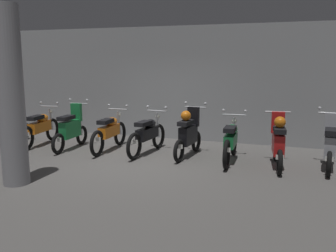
{
  "coord_description": "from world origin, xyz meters",
  "views": [
    {
      "loc": [
        3.38,
        -7.49,
        2.27
      ],
      "look_at": [
        0.58,
        0.71,
        0.75
      ],
      "focal_mm": 39.13,
      "sensor_mm": 36.0,
      "label": 1
    }
  ],
  "objects_px": {
    "motorbike_slot_8": "(330,145)",
    "support_pillar": "(11,97)",
    "motorbike_slot_3": "(110,132)",
    "motorbike_slot_4": "(148,134)",
    "motorbike_slot_2": "(71,129)",
    "motorbike_slot_6": "(231,140)",
    "motorbike_slot_0": "(7,125)",
    "motorbike_slot_5": "(189,133)",
    "motorbike_slot_7": "(278,142)",
    "motorbike_slot_1": "(40,127)"
  },
  "relations": [
    {
      "from": "motorbike_slot_3",
      "to": "motorbike_slot_8",
      "type": "relative_size",
      "value": 1.16
    },
    {
      "from": "motorbike_slot_7",
      "to": "support_pillar",
      "type": "height_order",
      "value": "support_pillar"
    },
    {
      "from": "motorbike_slot_2",
      "to": "support_pillar",
      "type": "xyz_separation_m",
      "value": [
        0.62,
        -2.77,
        1.11
      ]
    },
    {
      "from": "motorbike_slot_3",
      "to": "motorbike_slot_4",
      "type": "xyz_separation_m",
      "value": [
        1.05,
        0.02,
        0.0
      ]
    },
    {
      "from": "motorbike_slot_1",
      "to": "motorbike_slot_4",
      "type": "bearing_deg",
      "value": 1.49
    },
    {
      "from": "motorbike_slot_0",
      "to": "support_pillar",
      "type": "xyz_separation_m",
      "value": [
        2.7,
        -2.75,
        1.11
      ]
    },
    {
      "from": "motorbike_slot_4",
      "to": "motorbike_slot_5",
      "type": "relative_size",
      "value": 1.16
    },
    {
      "from": "motorbike_slot_7",
      "to": "motorbike_slot_8",
      "type": "height_order",
      "value": "motorbike_slot_8"
    },
    {
      "from": "motorbike_slot_3",
      "to": "motorbike_slot_6",
      "type": "height_order",
      "value": "same"
    },
    {
      "from": "motorbike_slot_2",
      "to": "motorbike_slot_6",
      "type": "relative_size",
      "value": 0.86
    },
    {
      "from": "motorbike_slot_0",
      "to": "motorbike_slot_4",
      "type": "relative_size",
      "value": 0.85
    },
    {
      "from": "motorbike_slot_5",
      "to": "support_pillar",
      "type": "height_order",
      "value": "support_pillar"
    },
    {
      "from": "motorbike_slot_1",
      "to": "motorbike_slot_8",
      "type": "distance_m",
      "value": 7.33
    },
    {
      "from": "motorbike_slot_3",
      "to": "support_pillar",
      "type": "height_order",
      "value": "support_pillar"
    },
    {
      "from": "motorbike_slot_2",
      "to": "motorbike_slot_3",
      "type": "bearing_deg",
      "value": 9.02
    },
    {
      "from": "motorbike_slot_5",
      "to": "motorbike_slot_1",
      "type": "bearing_deg",
      "value": -178.18
    },
    {
      "from": "motorbike_slot_7",
      "to": "support_pillar",
      "type": "distance_m",
      "value": 5.48
    },
    {
      "from": "motorbike_slot_0",
      "to": "motorbike_slot_6",
      "type": "relative_size",
      "value": 0.85
    },
    {
      "from": "motorbike_slot_1",
      "to": "motorbike_slot_7",
      "type": "relative_size",
      "value": 1.16
    },
    {
      "from": "motorbike_slot_6",
      "to": "motorbike_slot_5",
      "type": "bearing_deg",
      "value": 172.95
    },
    {
      "from": "motorbike_slot_2",
      "to": "motorbike_slot_7",
      "type": "distance_m",
      "value": 5.23
    },
    {
      "from": "motorbike_slot_3",
      "to": "motorbike_slot_8",
      "type": "distance_m",
      "value": 5.24
    },
    {
      "from": "motorbike_slot_0",
      "to": "motorbike_slot_5",
      "type": "relative_size",
      "value": 0.99
    },
    {
      "from": "motorbike_slot_3",
      "to": "motorbike_slot_4",
      "type": "height_order",
      "value": "same"
    },
    {
      "from": "motorbike_slot_0",
      "to": "motorbike_slot_8",
      "type": "bearing_deg",
      "value": 1.38
    },
    {
      "from": "motorbike_slot_7",
      "to": "support_pillar",
      "type": "bearing_deg",
      "value": -149.19
    },
    {
      "from": "motorbike_slot_0",
      "to": "motorbike_slot_3",
      "type": "distance_m",
      "value": 3.14
    },
    {
      "from": "motorbike_slot_3",
      "to": "motorbike_slot_7",
      "type": "distance_m",
      "value": 4.19
    },
    {
      "from": "support_pillar",
      "to": "motorbike_slot_6",
      "type": "bearing_deg",
      "value": 38.89
    },
    {
      "from": "support_pillar",
      "to": "motorbike_slot_7",
      "type": "bearing_deg",
      "value": 30.81
    },
    {
      "from": "motorbike_slot_5",
      "to": "motorbike_slot_7",
      "type": "distance_m",
      "value": 2.1
    },
    {
      "from": "motorbike_slot_1",
      "to": "motorbike_slot_4",
      "type": "distance_m",
      "value": 3.15
    },
    {
      "from": "motorbike_slot_4",
      "to": "motorbike_slot_6",
      "type": "height_order",
      "value": "same"
    },
    {
      "from": "motorbike_slot_7",
      "to": "motorbike_slot_4",
      "type": "bearing_deg",
      "value": 176.28
    },
    {
      "from": "motorbike_slot_2",
      "to": "motorbike_slot_5",
      "type": "bearing_deg",
      "value": 4.28
    },
    {
      "from": "motorbike_slot_3",
      "to": "motorbike_slot_4",
      "type": "distance_m",
      "value": 1.05
    },
    {
      "from": "motorbike_slot_5",
      "to": "motorbike_slot_7",
      "type": "bearing_deg",
      "value": -6.97
    },
    {
      "from": "motorbike_slot_4",
      "to": "support_pillar",
      "type": "bearing_deg",
      "value": -116.56
    },
    {
      "from": "motorbike_slot_3",
      "to": "motorbike_slot_6",
      "type": "xyz_separation_m",
      "value": [
        3.14,
        -0.06,
        0.0
      ]
    },
    {
      "from": "motorbike_slot_0",
      "to": "motorbike_slot_2",
      "type": "distance_m",
      "value": 2.08
    },
    {
      "from": "motorbike_slot_2",
      "to": "motorbike_slot_7",
      "type": "relative_size",
      "value": 1.0
    },
    {
      "from": "motorbike_slot_1",
      "to": "support_pillar",
      "type": "distance_m",
      "value": 3.52
    },
    {
      "from": "motorbike_slot_6",
      "to": "support_pillar",
      "type": "relative_size",
      "value": 0.59
    },
    {
      "from": "motorbike_slot_1",
      "to": "motorbike_slot_3",
      "type": "distance_m",
      "value": 2.1
    },
    {
      "from": "motorbike_slot_1",
      "to": "motorbike_slot_4",
      "type": "height_order",
      "value": "same"
    },
    {
      "from": "motorbike_slot_8",
      "to": "support_pillar",
      "type": "xyz_separation_m",
      "value": [
        -5.66,
        -2.95,
        1.11
      ]
    },
    {
      "from": "motorbike_slot_2",
      "to": "motorbike_slot_4",
      "type": "distance_m",
      "value": 2.11
    },
    {
      "from": "motorbike_slot_1",
      "to": "motorbike_slot_3",
      "type": "relative_size",
      "value": 1.0
    },
    {
      "from": "motorbike_slot_3",
      "to": "motorbike_slot_8",
      "type": "bearing_deg",
      "value": 0.12
    },
    {
      "from": "motorbike_slot_6",
      "to": "motorbike_slot_8",
      "type": "relative_size",
      "value": 1.16
    }
  ]
}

